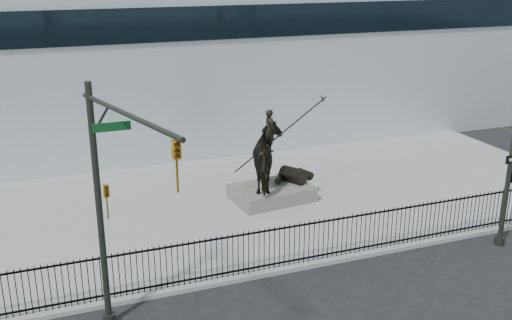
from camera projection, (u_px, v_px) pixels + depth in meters
name	position (u px, v px, depth m)	size (l,w,h in m)	color
ground	(331.00, 282.00, 19.31)	(120.00, 120.00, 0.00)	black
plaza	(254.00, 202.00, 25.49)	(30.00, 12.00, 0.15)	gray
building	(177.00, 55.00, 35.60)	(44.00, 14.00, 9.00)	silver
picket_fence	(314.00, 240.00, 20.13)	(22.10, 0.10, 1.50)	black
statue_plinth	(272.00, 193.00, 25.44)	(3.24, 2.23, 0.61)	#514E4A
equestrian_statue	(273.00, 158.00, 24.97)	(4.13, 2.78, 3.52)	black
traffic_signal_left	(112.00, 202.00, 15.20)	(1.52, 4.84, 7.00)	#232621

